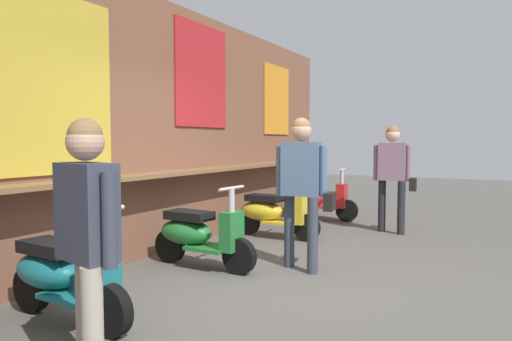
# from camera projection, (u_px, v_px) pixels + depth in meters

# --- Properties ---
(ground_plane) EXTENTS (30.90, 30.90, 0.00)m
(ground_plane) POSITION_uv_depth(u_px,v_px,m) (281.00, 280.00, 5.08)
(ground_plane) COLOR #56544F
(market_stall_facade) EXTENTS (11.03, 0.61, 3.30)m
(market_stall_facade) POSITION_uv_depth(u_px,v_px,m) (134.00, 126.00, 5.91)
(market_stall_facade) COLOR brown
(market_stall_facade) RESTS_ON ground_plane
(scooter_teal) EXTENTS (0.50, 1.40, 0.97)m
(scooter_teal) POSITION_uv_depth(u_px,v_px,m) (61.00, 274.00, 3.88)
(scooter_teal) COLOR #197075
(scooter_teal) RESTS_ON ground_plane
(scooter_green) EXTENTS (0.47, 1.40, 0.97)m
(scooter_green) POSITION_uv_depth(u_px,v_px,m) (197.00, 234.00, 5.56)
(scooter_green) COLOR #237533
(scooter_green) RESTS_ON ground_plane
(scooter_yellow) EXTENTS (0.46, 1.40, 0.97)m
(scooter_yellow) POSITION_uv_depth(u_px,v_px,m) (271.00, 212.00, 7.27)
(scooter_yellow) COLOR gold
(scooter_yellow) RESTS_ON ground_plane
(scooter_red) EXTENTS (0.50, 1.40, 0.97)m
(scooter_red) POSITION_uv_depth(u_px,v_px,m) (316.00, 199.00, 8.94)
(scooter_red) COLOR red
(scooter_red) RESTS_ON ground_plane
(shopper_with_handbag) EXTENTS (0.34, 0.68, 1.73)m
(shopper_with_handbag) POSITION_uv_depth(u_px,v_px,m) (302.00, 177.00, 5.39)
(shopper_with_handbag) COLOR #383D4C
(shopper_with_handbag) RESTS_ON ground_plane
(shopper_browsing) EXTENTS (0.31, 0.54, 1.60)m
(shopper_browsing) POSITION_uv_depth(u_px,v_px,m) (87.00, 228.00, 2.73)
(shopper_browsing) COLOR #ADA393
(shopper_browsing) RESTS_ON ground_plane
(shopper_passing) EXTENTS (0.31, 0.67, 1.71)m
(shopper_passing) POSITION_uv_depth(u_px,v_px,m) (393.00, 167.00, 7.59)
(shopper_passing) COLOR #232328
(shopper_passing) RESTS_ON ground_plane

